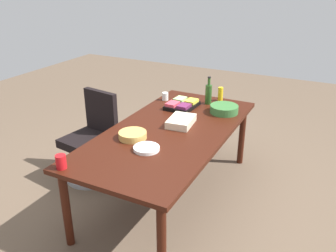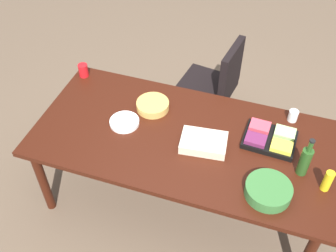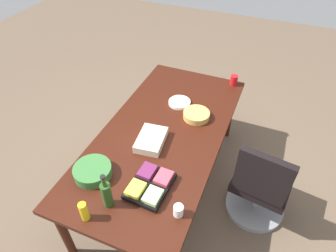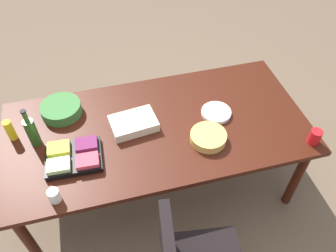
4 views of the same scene
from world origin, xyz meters
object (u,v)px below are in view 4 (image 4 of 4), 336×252
at_px(salad_bowl, 61,109).
at_px(sheet_cake, 133,123).
at_px(red_solo_cup, 315,137).
at_px(fruit_platter, 74,157).
at_px(paper_cup, 54,196).
at_px(mustard_bottle, 10,130).
at_px(wine_bottle, 32,131).
at_px(chip_bowl, 208,137).
at_px(paper_plate_stack, 216,113).
at_px(conference_table, 157,133).

distance_m(salad_bowl, sheet_cake, 0.56).
distance_m(red_solo_cup, fruit_platter, 1.62).
height_order(paper_cup, sheet_cake, paper_cup).
xyz_separation_m(mustard_bottle, wine_bottle, (0.15, -0.09, 0.04)).
relative_size(sheet_cake, fruit_platter, 0.86).
distance_m(mustard_bottle, sheet_cake, 0.84).
relative_size(fruit_platter, chip_bowl, 1.48).
distance_m(salad_bowl, chip_bowl, 1.10).
height_order(mustard_bottle, sheet_cake, mustard_bottle).
height_order(sheet_cake, chip_bowl, sheet_cake).
bearing_deg(paper_cup, red_solo_cup, 0.35).
xyz_separation_m(red_solo_cup, mustard_bottle, (-1.99, 0.56, 0.02)).
relative_size(mustard_bottle, sheet_cake, 0.50).
distance_m(paper_plate_stack, paper_cup, 1.26).
bearing_deg(salad_bowl, fruit_platter, -83.10).
distance_m(salad_bowl, red_solo_cup, 1.81).
distance_m(paper_plate_stack, fruit_platter, 1.06).
height_order(paper_plate_stack, fruit_platter, fruit_platter).
relative_size(conference_table, red_solo_cup, 19.77).
bearing_deg(paper_plate_stack, sheet_cake, 177.15).
bearing_deg(wine_bottle, conference_table, -4.22).
relative_size(paper_plate_stack, red_solo_cup, 2.00).
xyz_separation_m(paper_plate_stack, paper_cup, (-1.18, -0.43, 0.03)).
height_order(conference_table, sheet_cake, sheet_cake).
xyz_separation_m(paper_plate_stack, mustard_bottle, (-1.44, 0.14, 0.06)).
relative_size(conference_table, mustard_bottle, 13.61).
bearing_deg(mustard_bottle, conference_table, -8.59).
xyz_separation_m(paper_plate_stack, red_solo_cup, (0.55, -0.42, 0.04)).
distance_m(conference_table, mustard_bottle, 1.01).
height_order(conference_table, mustard_bottle, mustard_bottle).
distance_m(mustard_bottle, chip_bowl, 1.35).
xyz_separation_m(conference_table, salad_bowl, (-0.65, 0.31, 0.11)).
distance_m(paper_plate_stack, wine_bottle, 1.29).
bearing_deg(paper_cup, chip_bowl, 11.45).
bearing_deg(mustard_bottle, red_solo_cup, -15.75).
xyz_separation_m(paper_plate_stack, wine_bottle, (-1.29, 0.05, 0.10)).
bearing_deg(wine_bottle, red_solo_cup, -14.48).
bearing_deg(paper_cup, mustard_bottle, 114.88).
bearing_deg(wine_bottle, mustard_bottle, 150.50).
relative_size(red_solo_cup, sheet_cake, 0.34).
relative_size(paper_cup, sheet_cake, 0.28).
bearing_deg(wine_bottle, chip_bowl, -13.50).
bearing_deg(fruit_platter, mustard_bottle, 142.92).
relative_size(paper_plate_stack, wine_bottle, 0.71).
height_order(paper_cup, chip_bowl, paper_cup).
bearing_deg(fruit_platter, paper_plate_stack, 8.68).
height_order(paper_plate_stack, paper_cup, paper_cup).
bearing_deg(wine_bottle, fruit_platter, -41.29).
xyz_separation_m(mustard_bottle, sheet_cake, (0.83, -0.11, -0.04)).
distance_m(conference_table, sheet_cake, 0.19).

